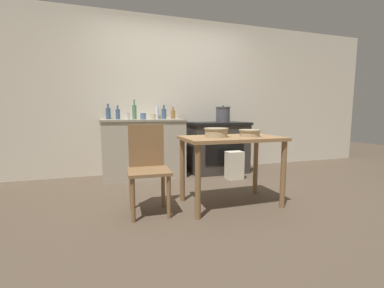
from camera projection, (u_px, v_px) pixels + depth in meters
The scene contains 19 objects.
ground_plane at pixel (205, 198), 3.00m from camera, with size 14.00×14.00×0.00m, color brown.
wall_back at pixel (172, 96), 4.34m from camera, with size 8.00×0.07×2.55m.
counter_cabinet at pixel (144, 148), 3.98m from camera, with size 1.25×0.59×0.90m.
stove at pixel (217, 147), 4.33m from camera, with size 0.98×0.66×0.84m.
work_table at pixel (231, 148), 2.74m from camera, with size 1.04×0.63×0.74m.
chair at pixel (148, 166), 2.57m from camera, with size 0.41×0.41×0.88m.
flour_sack at pixel (234, 165), 3.87m from camera, with size 0.25×0.17×0.42m, color beige.
stock_pot at pixel (223, 114), 4.21m from camera, with size 0.24×0.24×0.28m.
mixing_bowl_large at pixel (250, 133), 2.77m from camera, with size 0.23×0.23×0.07m.
mixing_bowl_small at pixel (216, 132), 2.69m from camera, with size 0.26×0.26×0.09m.
bottle_far_left at pixel (157, 113), 4.19m from camera, with size 0.06×0.06×0.26m.
bottle_left at pixel (108, 113), 3.94m from camera, with size 0.07×0.07×0.24m.
bottle_mid_left at pixel (164, 114), 4.18m from camera, with size 0.08×0.08×0.22m.
bottle_center_left at pixel (134, 112), 3.92m from camera, with size 0.06×0.06×0.30m.
bottle_center at pixel (118, 114), 3.86m from camera, with size 0.06×0.06×0.21m.
bottle_center_right at pixel (173, 114), 4.20m from camera, with size 0.07×0.07×0.19m.
cup_mid_right at pixel (127, 116), 3.68m from camera, with size 0.07×0.07×0.10m, color silver.
cup_right at pixel (153, 117), 3.83m from camera, with size 0.08×0.08×0.08m, color beige.
cup_far_right at pixel (143, 116), 3.86m from camera, with size 0.08×0.08×0.09m, color #4C6B99.
Camera 1 is at (-1.04, -2.71, 1.00)m, focal length 24.00 mm.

